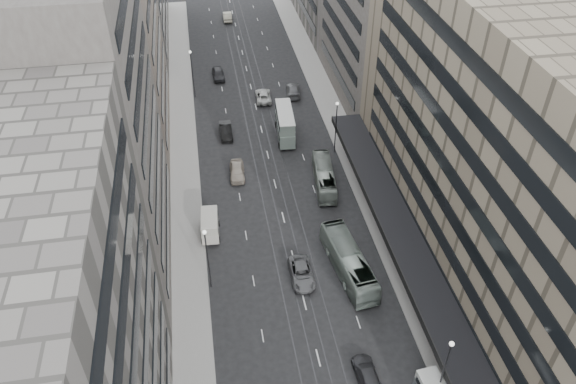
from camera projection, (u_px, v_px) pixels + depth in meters
ground at (320, 367)px, 53.84m from camera, size 220.00×220.00×0.00m
sidewalk_right at (345, 141)px, 84.20m from camera, size 4.00×125.00×0.15m
sidewalk_left at (184, 156)px, 81.05m from camera, size 4.00×125.00×0.15m
department_store at (528, 170)px, 53.45m from camera, size 19.20×60.00×30.00m
building_right_mid at (386, 23)px, 89.13m from camera, size 15.00×28.00×24.00m
building_left_b at (71, 132)px, 54.98m from camera, size 15.00×26.00×34.00m
building_left_c at (104, 56)px, 78.56m from camera, size 15.00×28.00×25.00m
lamp_right_near at (446, 364)px, 48.01m from camera, size 0.44×0.44×8.32m
lamp_right_far at (336, 122)px, 78.76m from camera, size 0.44×0.44×8.32m
lamp_left_near at (207, 253)px, 58.53m from camera, size 0.44×0.44×8.32m
lamp_left_far at (192, 69)px, 91.59m from camera, size 0.44×0.44×8.32m
bus_near at (349, 262)px, 62.47m from camera, size 4.16×12.00×3.27m
bus_far at (324, 177)px, 75.11m from camera, size 3.38×10.12×2.76m
double_decker at (285, 123)px, 83.70m from camera, size 2.94×8.21×4.42m
panel_van at (210, 225)px, 67.36m from camera, size 2.38×4.53×2.79m
sedan_2 at (302, 273)px, 62.31m from camera, size 2.55×5.43×1.50m
sedan_3 at (367, 374)px, 52.36m from camera, size 2.09×4.94×1.42m
sedan_4 at (237, 171)px, 77.01m from camera, size 2.30×5.09×1.70m
sedan_5 at (226, 131)px, 85.01m from camera, size 1.78×5.09×1.68m
sedan_6 at (263, 96)px, 93.60m from camera, size 2.75×5.48×1.49m
sedan_7 at (293, 90)px, 95.00m from camera, size 2.92×5.72×1.59m
sedan_8 at (218, 74)px, 99.60m from camera, size 2.14×5.02×1.69m
sedan_9 at (227, 16)px, 120.54m from camera, size 1.91×5.16×1.69m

